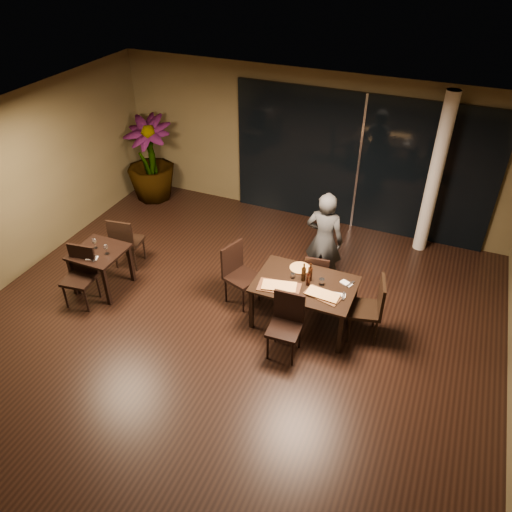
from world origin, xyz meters
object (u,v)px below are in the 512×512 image
object	(u,v)px
potted_plant	(150,159)
main_table	(305,287)
chair_main_near	(286,321)
chair_side_near	(81,272)
chair_side_far	(125,240)
diner	(324,240)
side_table	(99,257)
bottle_b	(308,278)
chair_main_right	(371,306)
chair_main_left	(238,271)
chair_main_far	(317,274)
bottle_c	(310,272)
bottle_a	(304,272)

from	to	relation	value
potted_plant	main_table	bearing A→B (deg)	-30.71
chair_main_near	chair_side_near	distance (m)	3.44
chair_side_far	diner	size ratio (longest dim) A/B	0.58
main_table	side_table	distance (m)	3.44
side_table	potted_plant	distance (m)	3.26
diner	bottle_b	bearing A→B (deg)	94.42
chair_main_right	chair_side_far	size ratio (longest dim) A/B	1.03
diner	potted_plant	world-z (taller)	potted_plant
chair_main_left	chair_main_far	bearing A→B (deg)	-46.39
side_table	chair_side_far	world-z (taller)	chair_side_far
side_table	chair_side_far	distance (m)	0.67
chair_side_near	bottle_c	size ratio (longest dim) A/B	3.23
chair_main_far	bottle_a	xyz separation A→B (m)	(-0.06, -0.59, 0.43)
chair_main_left	bottle_c	xyz separation A→B (m)	(1.19, -0.01, 0.33)
bottle_a	bottle_c	xyz separation A→B (m)	(0.09, 0.04, 0.00)
chair_side_near	side_table	bearing A→B (deg)	70.14
bottle_a	chair_main_right	bearing A→B (deg)	1.36
main_table	side_table	xyz separation A→B (m)	(-3.40, -0.50, -0.05)
chair_main_near	chair_main_left	bearing A→B (deg)	141.79
diner	bottle_b	xyz separation A→B (m)	(0.08, -1.09, 0.01)
chair_main_right	potted_plant	xyz separation A→B (m)	(-5.37, 2.51, 0.34)
chair_side_near	potted_plant	bearing A→B (deg)	96.64
chair_main_right	chair_main_left	bearing A→B (deg)	-104.47
main_table	bottle_c	distance (m)	0.25
chair_main_far	chair_main_right	size ratio (longest dim) A/B	0.82
chair_main_left	bottle_b	xyz separation A→B (m)	(1.21, -0.13, 0.31)
side_table	chair_side_near	world-z (taller)	chair_side_near
main_table	diner	xyz separation A→B (m)	(-0.03, 1.08, 0.19)
side_table	chair_main_left	distance (m)	2.32
chair_main_left	bottle_c	bearing A→B (deg)	-71.65
main_table	chair_side_near	distance (m)	3.60
bottle_b	chair_main_near	bearing A→B (deg)	-97.74
chair_main_right	bottle_c	world-z (taller)	bottle_c
bottle_c	main_table	bearing A→B (deg)	-108.43
chair_main_far	chair_main_left	world-z (taller)	chair_main_left
side_table	chair_main_far	bearing A→B (deg)	18.68
potted_plant	chair_main_near	bearing A→B (deg)	-37.13
chair_main_left	chair_side_near	size ratio (longest dim) A/B	1.03
bottle_c	potted_plant	bearing A→B (deg)	150.49
chair_side_far	diner	distance (m)	3.47
chair_main_left	chair_side_near	world-z (taller)	chair_main_left
potted_plant	bottle_a	size ratio (longest dim) A/B	6.00
side_table	bottle_b	distance (m)	3.49
diner	bottle_c	distance (m)	0.98
chair_main_near	chair_main_left	distance (m)	1.37
main_table	bottle_b	size ratio (longest dim) A/B	5.74
chair_side_far	bottle_a	distance (m)	3.34
chair_main_right	bottle_a	xyz separation A→B (m)	(-1.05, -0.02, 0.33)
bottle_a	bottle_c	distance (m)	0.10
diner	chair_side_near	bearing A→B (deg)	29.93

